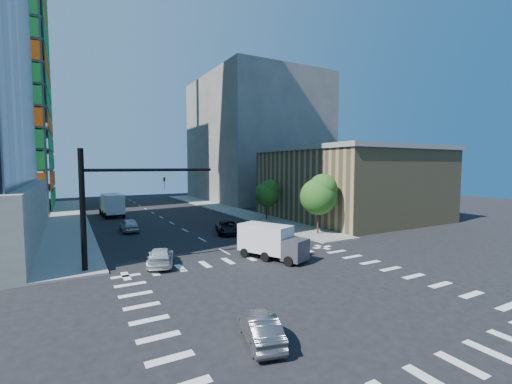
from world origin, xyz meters
TOP-DOWN VIEW (x-y plane):
  - ground at (0.00, 0.00)m, footprint 160.00×160.00m
  - road_markings at (0.00, 0.00)m, footprint 20.00×20.00m
  - sidewalk_ne at (12.50, 40.00)m, footprint 5.00×60.00m
  - sidewalk_nw at (-12.50, 40.00)m, footprint 5.00×60.00m
  - commercial_building at (25.00, 22.00)m, footprint 20.50×22.50m
  - bg_building_ne at (27.00, 55.00)m, footprint 24.00×30.00m
  - signal_mast_nw at (-10.00, 11.50)m, footprint 10.20×0.40m
  - tree_south at (12.63, 13.90)m, footprint 4.16×4.16m
  - tree_north at (12.93, 25.90)m, footprint 3.54×3.52m
  - car_nb_far at (3.71, 19.63)m, footprint 3.83×5.66m
  - car_sb_near at (-6.16, 10.52)m, footprint 3.19×5.10m
  - car_sb_mid at (-6.09, 26.48)m, footprint 1.86×4.61m
  - car_sb_cross at (-5.11, -3.59)m, footprint 2.27×4.10m
  - box_truck_near at (2.63, 7.65)m, footprint 4.39×5.92m
  - box_truck_far at (-6.49, 41.18)m, footprint 3.20×6.84m

SIDE VIEW (x-z plane):
  - ground at x=0.00m, z-range 0.00..0.00m
  - road_markings at x=0.00m, z-range 0.00..0.01m
  - sidewalk_ne at x=12.50m, z-range 0.00..0.15m
  - sidewalk_nw at x=-12.50m, z-range 0.00..0.15m
  - car_sb_cross at x=-5.11m, z-range 0.00..1.28m
  - car_sb_near at x=-6.16m, z-range 0.00..1.38m
  - car_nb_far at x=3.71m, z-range 0.00..1.44m
  - car_sb_mid at x=-6.09m, z-range 0.00..1.57m
  - box_truck_near at x=2.63m, z-range -0.16..2.69m
  - box_truck_far at x=-6.49m, z-range -0.20..3.32m
  - tree_north at x=12.93m, z-range 1.10..6.88m
  - tree_south at x=12.63m, z-range 1.27..8.10m
  - commercial_building at x=25.00m, z-range 0.01..10.61m
  - signal_mast_nw at x=-10.00m, z-range 0.99..9.99m
  - bg_building_ne at x=27.00m, z-range 0.00..28.00m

